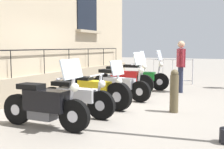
{
  "coord_description": "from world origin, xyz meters",
  "views": [
    {
      "loc": [
        3.42,
        -6.85,
        1.57
      ],
      "look_at": [
        0.29,
        0.0,
        0.8
      ],
      "focal_mm": 44.53,
      "sensor_mm": 36.0,
      "label": 1
    }
  ],
  "objects_px": {
    "crowd_barrier": "(168,70)",
    "bollard": "(174,91)",
    "motorcycle_black": "(45,105)",
    "pedestrian_standing": "(181,63)",
    "motorcycle_silver": "(119,85)",
    "motorcycle_green": "(141,78)",
    "motorcycle_red": "(124,80)",
    "motorcycle_white": "(76,99)",
    "motorcycle_yellow": "(93,91)"
  },
  "relations": [
    {
      "from": "crowd_barrier",
      "to": "bollard",
      "type": "relative_size",
      "value": 2.07
    },
    {
      "from": "motorcycle_black",
      "to": "pedestrian_standing",
      "type": "relative_size",
      "value": 1.11
    },
    {
      "from": "motorcycle_silver",
      "to": "bollard",
      "type": "height_order",
      "value": "motorcycle_silver"
    },
    {
      "from": "motorcycle_green",
      "to": "motorcycle_black",
      "type": "bearing_deg",
      "value": -91.0
    },
    {
      "from": "pedestrian_standing",
      "to": "motorcycle_red",
      "type": "bearing_deg",
      "value": -148.5
    },
    {
      "from": "motorcycle_red",
      "to": "crowd_barrier",
      "type": "bearing_deg",
      "value": 77.63
    },
    {
      "from": "motorcycle_green",
      "to": "bollard",
      "type": "height_order",
      "value": "motorcycle_green"
    },
    {
      "from": "motorcycle_black",
      "to": "bollard",
      "type": "xyz_separation_m",
      "value": [
        1.96,
        2.31,
        0.06
      ]
    },
    {
      "from": "motorcycle_silver",
      "to": "motorcycle_white",
      "type": "bearing_deg",
      "value": -92.15
    },
    {
      "from": "motorcycle_yellow",
      "to": "bollard",
      "type": "distance_m",
      "value": 2.04
    },
    {
      "from": "bollard",
      "to": "pedestrian_standing",
      "type": "xyz_separation_m",
      "value": [
        -0.42,
        2.99,
        0.48
      ]
    },
    {
      "from": "crowd_barrier",
      "to": "bollard",
      "type": "bearing_deg",
      "value": -75.13
    },
    {
      "from": "pedestrian_standing",
      "to": "motorcycle_black",
      "type": "bearing_deg",
      "value": -106.18
    },
    {
      "from": "motorcycle_black",
      "to": "motorcycle_green",
      "type": "height_order",
      "value": "motorcycle_green"
    },
    {
      "from": "motorcycle_yellow",
      "to": "bollard",
      "type": "height_order",
      "value": "motorcycle_yellow"
    },
    {
      "from": "motorcycle_black",
      "to": "motorcycle_red",
      "type": "distance_m",
      "value": 4.28
    },
    {
      "from": "motorcycle_black",
      "to": "bollard",
      "type": "relative_size",
      "value": 1.9
    },
    {
      "from": "motorcycle_silver",
      "to": "motorcycle_green",
      "type": "height_order",
      "value": "motorcycle_green"
    },
    {
      "from": "motorcycle_silver",
      "to": "crowd_barrier",
      "type": "height_order",
      "value": "motorcycle_silver"
    },
    {
      "from": "motorcycle_black",
      "to": "motorcycle_white",
      "type": "height_order",
      "value": "motorcycle_black"
    },
    {
      "from": "motorcycle_black",
      "to": "motorcycle_white",
      "type": "bearing_deg",
      "value": 87.6
    },
    {
      "from": "motorcycle_yellow",
      "to": "motorcycle_red",
      "type": "distance_m",
      "value": 2.25
    },
    {
      "from": "motorcycle_white",
      "to": "bollard",
      "type": "xyz_separation_m",
      "value": [
        1.92,
        1.3,
        0.12
      ]
    },
    {
      "from": "motorcycle_white",
      "to": "motorcycle_silver",
      "type": "xyz_separation_m",
      "value": [
        0.08,
        2.23,
        0.03
      ]
    },
    {
      "from": "motorcycle_yellow",
      "to": "motorcycle_white",
      "type": "bearing_deg",
      "value": -84.49
    },
    {
      "from": "motorcycle_yellow",
      "to": "motorcycle_green",
      "type": "xyz_separation_m",
      "value": [
        0.15,
        3.36,
        0.0
      ]
    },
    {
      "from": "motorcycle_silver",
      "to": "motorcycle_black",
      "type": "bearing_deg",
      "value": -92.23
    },
    {
      "from": "motorcycle_red",
      "to": "crowd_barrier",
      "type": "height_order",
      "value": "motorcycle_red"
    },
    {
      "from": "motorcycle_red",
      "to": "motorcycle_green",
      "type": "distance_m",
      "value": 1.13
    },
    {
      "from": "motorcycle_yellow",
      "to": "crowd_barrier",
      "type": "bearing_deg",
      "value": 83.39
    },
    {
      "from": "crowd_barrier",
      "to": "bollard",
      "type": "height_order",
      "value": "crowd_barrier"
    },
    {
      "from": "motorcycle_green",
      "to": "pedestrian_standing",
      "type": "xyz_separation_m",
      "value": [
        1.44,
        -0.09,
        0.57
      ]
    },
    {
      "from": "motorcycle_silver",
      "to": "crowd_barrier",
      "type": "distance_m",
      "value": 4.29
    },
    {
      "from": "motorcycle_white",
      "to": "pedestrian_standing",
      "type": "xyz_separation_m",
      "value": [
        1.49,
        4.29,
        0.59
      ]
    },
    {
      "from": "motorcycle_black",
      "to": "motorcycle_silver",
      "type": "bearing_deg",
      "value": 87.77
    },
    {
      "from": "pedestrian_standing",
      "to": "motorcycle_white",
      "type": "bearing_deg",
      "value": -109.21
    },
    {
      "from": "motorcycle_white",
      "to": "motorcycle_green",
      "type": "xyz_separation_m",
      "value": [
        0.05,
        4.38,
        0.03
      ]
    },
    {
      "from": "motorcycle_black",
      "to": "motorcycle_green",
      "type": "bearing_deg",
      "value": 89.0
    },
    {
      "from": "motorcycle_red",
      "to": "motorcycle_black",
      "type": "bearing_deg",
      "value": -88.28
    },
    {
      "from": "motorcycle_green",
      "to": "crowd_barrier",
      "type": "height_order",
      "value": "motorcycle_green"
    },
    {
      "from": "motorcycle_yellow",
      "to": "motorcycle_silver",
      "type": "bearing_deg",
      "value": 81.48
    },
    {
      "from": "motorcycle_silver",
      "to": "motorcycle_green",
      "type": "relative_size",
      "value": 1.01
    },
    {
      "from": "motorcycle_yellow",
      "to": "pedestrian_standing",
      "type": "distance_m",
      "value": 3.68
    },
    {
      "from": "motorcycle_green",
      "to": "crowd_barrier",
      "type": "bearing_deg",
      "value": 77.11
    },
    {
      "from": "motorcycle_black",
      "to": "pedestrian_standing",
      "type": "xyz_separation_m",
      "value": [
        1.54,
        5.3,
        0.54
      ]
    },
    {
      "from": "motorcycle_green",
      "to": "motorcycle_silver",
      "type": "bearing_deg",
      "value": -89.13
    },
    {
      "from": "motorcycle_black",
      "to": "motorcycle_silver",
      "type": "distance_m",
      "value": 3.24
    },
    {
      "from": "motorcycle_red",
      "to": "crowd_barrier",
      "type": "distance_m",
      "value": 3.31
    },
    {
      "from": "pedestrian_standing",
      "to": "motorcycle_silver",
      "type": "bearing_deg",
      "value": -124.45
    },
    {
      "from": "motorcycle_white",
      "to": "bollard",
      "type": "height_order",
      "value": "bollard"
    }
  ]
}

